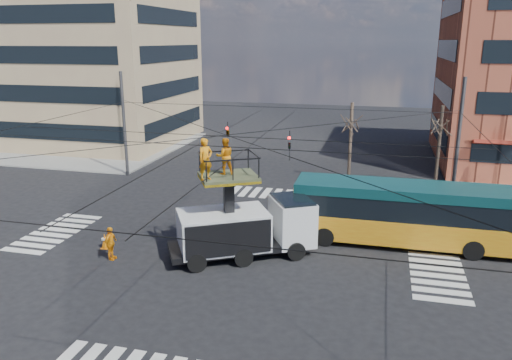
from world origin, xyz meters
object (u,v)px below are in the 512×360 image
object	(u,v)px
worker_ground	(110,243)
utility_truck	(245,217)
traffic_cone	(105,241)
flagger	(299,217)
city_bus	(403,213)

from	to	relation	value
worker_ground	utility_truck	bearing A→B (deg)	-68.42
traffic_cone	flagger	world-z (taller)	flagger
traffic_cone	utility_truck	bearing A→B (deg)	7.31
utility_truck	traffic_cone	distance (m)	7.40
traffic_cone	worker_ground	distance (m)	1.58
worker_ground	traffic_cone	bearing A→B (deg)	44.68
city_bus	traffic_cone	xyz separation A→B (m)	(-14.61, -4.27, -1.33)
city_bus	worker_ground	distance (m)	14.67
city_bus	worker_ground	world-z (taller)	city_bus
flagger	traffic_cone	bearing A→B (deg)	-72.88
flagger	worker_ground	bearing A→B (deg)	-64.44
traffic_cone	worker_ground	bearing A→B (deg)	-48.43
worker_ground	flagger	xyz separation A→B (m)	(8.14, 5.89, -0.01)
city_bus	flagger	bearing A→B (deg)	174.71
city_bus	utility_truck	bearing A→B (deg)	-156.05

